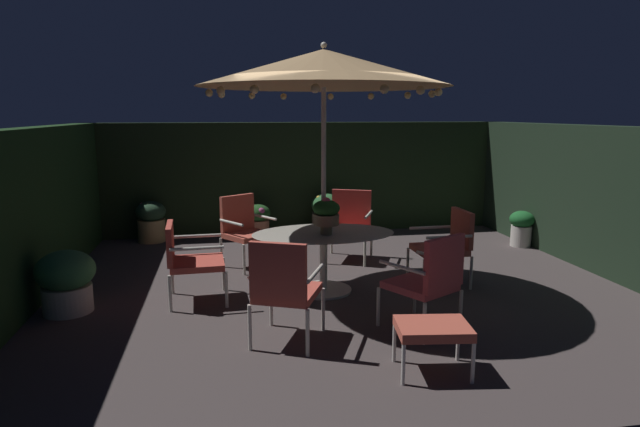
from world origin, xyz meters
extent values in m
cube|color=#453C3B|center=(0.00, 0.00, -0.01)|extent=(7.47, 6.74, 0.02)
cube|color=#1E2E18|center=(0.00, 3.22, 0.97)|extent=(7.47, 0.30, 1.95)
cube|color=#1A3618|center=(-3.58, 0.00, 0.97)|extent=(0.30, 6.74, 1.95)
cube|color=#1E2E1E|center=(3.58, 0.00, 0.97)|extent=(0.30, 6.74, 1.95)
cylinder|color=silver|center=(-0.25, -0.19, 0.01)|extent=(0.68, 0.68, 0.03)
cylinder|color=silver|center=(-0.25, -0.19, 0.35)|extent=(0.09, 0.09, 0.70)
ellipsoid|color=#B6B0A1|center=(-0.25, -0.19, 0.71)|extent=(1.69, 1.12, 0.03)
cylinder|color=silver|center=(-0.25, -0.19, 1.27)|extent=(0.06, 0.06, 2.54)
cone|color=tan|center=(-0.25, -0.19, 2.60)|extent=(2.85, 2.85, 0.41)
sphere|color=silver|center=(-0.25, -0.19, 2.85)|extent=(0.07, 0.07, 0.07)
sphere|color=#F9DB8C|center=(1.02, -0.23, 2.33)|extent=(0.08, 0.08, 0.08)
sphere|color=#F9DB8C|center=(0.92, 0.32, 2.33)|extent=(0.08, 0.08, 0.08)
sphere|color=#F9DB8C|center=(0.57, 0.78, 2.33)|extent=(0.08, 0.08, 0.08)
sphere|color=#F9DB8C|center=(0.07, 1.04, 2.33)|extent=(0.08, 0.08, 0.08)
sphere|color=#F9DB8C|center=(-0.57, 1.04, 2.33)|extent=(0.08, 0.08, 0.08)
sphere|color=#F9DB8C|center=(-1.00, 0.83, 2.33)|extent=(0.08, 0.08, 0.08)
sphere|color=#F9DB8C|center=(-1.38, 0.38, 2.33)|extent=(0.08, 0.08, 0.08)
sphere|color=#F9DB8C|center=(-1.52, -0.13, 2.33)|extent=(0.08, 0.08, 0.08)
sphere|color=#F9DB8C|center=(-1.39, -0.75, 2.33)|extent=(0.08, 0.08, 0.08)
sphere|color=#F9DB8C|center=(-1.08, -1.15, 2.33)|extent=(0.08, 0.08, 0.08)
sphere|color=#F9DB8C|center=(-0.55, -1.42, 2.33)|extent=(0.08, 0.08, 0.08)
sphere|color=#F9DB8C|center=(0.09, -1.41, 2.33)|extent=(0.08, 0.08, 0.08)
sphere|color=#F9DB8C|center=(0.52, -1.20, 2.33)|extent=(0.08, 0.08, 0.08)
sphere|color=#F9DB8C|center=(0.87, -0.78, 2.33)|extent=(0.08, 0.08, 0.08)
cylinder|color=#807250|center=(-0.24, -0.32, 0.79)|extent=(0.13, 0.13, 0.12)
cylinder|color=#7F6D4E|center=(-0.24, -0.32, 0.90)|extent=(0.30, 0.30, 0.12)
ellipsoid|color=#1C501E|center=(-0.24, -0.32, 1.04)|extent=(0.31, 0.31, 0.19)
sphere|color=#E75D74|center=(-0.24, -0.32, 1.11)|extent=(0.11, 0.11, 0.11)
cylinder|color=silver|center=(-1.43, 0.06, 0.20)|extent=(0.04, 0.04, 0.41)
cylinder|color=silver|center=(-1.40, -0.55, 0.20)|extent=(0.04, 0.04, 0.41)
cylinder|color=silver|center=(-2.02, 0.03, 0.20)|extent=(0.04, 0.04, 0.41)
cylinder|color=silver|center=(-1.99, -0.58, 0.20)|extent=(0.04, 0.04, 0.41)
cube|color=#C1493C|center=(-1.71, -0.26, 0.44)|extent=(0.61, 0.62, 0.07)
cube|color=#C1493C|center=(-2.00, -0.28, 0.69)|extent=(0.09, 0.58, 0.43)
cylinder|color=silver|center=(-1.73, 0.04, 0.69)|extent=(0.57, 0.06, 0.04)
cylinder|color=silver|center=(-1.70, -0.56, 0.69)|extent=(0.57, 0.06, 0.04)
cylinder|color=silver|center=(-0.96, -1.15, 0.22)|extent=(0.04, 0.04, 0.43)
cylinder|color=silver|center=(-0.47, -1.37, 0.22)|extent=(0.04, 0.04, 0.43)
cylinder|color=silver|center=(-1.20, -1.70, 0.22)|extent=(0.04, 0.04, 0.43)
cylinder|color=silver|center=(-0.71, -1.91, 0.22)|extent=(0.04, 0.04, 0.43)
cube|color=#C34F40|center=(-0.83, -1.53, 0.47)|extent=(0.72, 0.75, 0.07)
cube|color=#C34F40|center=(-0.95, -1.80, 0.76)|extent=(0.50, 0.26, 0.51)
cylinder|color=silver|center=(-1.08, -1.43, 0.68)|extent=(0.26, 0.54, 0.04)
cylinder|color=silver|center=(-0.59, -1.64, 0.68)|extent=(0.26, 0.54, 0.04)
cylinder|color=silver|center=(0.10, -1.34, 0.20)|extent=(0.04, 0.04, 0.40)
cylinder|color=silver|center=(0.58, -1.06, 0.20)|extent=(0.04, 0.04, 0.40)
cylinder|color=silver|center=(0.39, -1.85, 0.20)|extent=(0.04, 0.04, 0.40)
cylinder|color=silver|center=(0.87, -1.57, 0.20)|extent=(0.04, 0.04, 0.40)
cube|color=#BF4A4B|center=(0.49, -1.46, 0.44)|extent=(0.76, 0.77, 0.07)
cube|color=#BF4A4B|center=(0.63, -1.70, 0.72)|extent=(0.49, 0.32, 0.50)
cylinder|color=silver|center=(0.24, -1.60, 0.67)|extent=(0.31, 0.50, 0.04)
cylinder|color=silver|center=(0.73, -1.32, 0.67)|extent=(0.31, 0.50, 0.04)
cylinder|color=beige|center=(0.92, -0.45, 0.20)|extent=(0.04, 0.04, 0.41)
cylinder|color=beige|center=(0.91, 0.11, 0.20)|extent=(0.04, 0.04, 0.41)
cylinder|color=beige|center=(1.52, -0.44, 0.20)|extent=(0.04, 0.04, 0.41)
cylinder|color=beige|center=(1.51, 0.12, 0.20)|extent=(0.04, 0.04, 0.41)
cube|color=#B3503E|center=(1.22, -0.17, 0.44)|extent=(0.60, 0.55, 0.07)
cube|color=#B3503E|center=(1.51, -0.16, 0.71)|extent=(0.07, 0.53, 0.45)
cylinder|color=beige|center=(1.22, -0.44, 0.67)|extent=(0.58, 0.05, 0.04)
cylinder|color=beige|center=(1.21, 0.11, 0.67)|extent=(0.58, 0.05, 0.04)
cylinder|color=silver|center=(0.51, 0.75, 0.20)|extent=(0.04, 0.04, 0.41)
cylinder|color=silver|center=(-0.05, 1.00, 0.20)|extent=(0.04, 0.04, 0.41)
cylinder|color=silver|center=(0.75, 1.29, 0.20)|extent=(0.04, 0.04, 0.41)
cylinder|color=silver|center=(0.20, 1.54, 0.20)|extent=(0.04, 0.04, 0.41)
cube|color=#BA423C|center=(0.35, 1.15, 0.44)|extent=(0.78, 0.77, 0.07)
cube|color=#BA423C|center=(0.47, 1.41, 0.73)|extent=(0.56, 0.29, 0.52)
cylinder|color=silver|center=(0.63, 1.02, 0.69)|extent=(0.27, 0.53, 0.04)
cylinder|color=silver|center=(0.07, 1.27, 0.69)|extent=(0.27, 0.53, 0.04)
cylinder|color=silver|center=(-0.69, 0.96, 0.21)|extent=(0.04, 0.04, 0.41)
cylinder|color=silver|center=(-1.16, 0.64, 0.21)|extent=(0.04, 0.04, 0.41)
cylinder|color=silver|center=(-0.99, 1.40, 0.21)|extent=(0.04, 0.04, 0.41)
cylinder|color=silver|center=(-1.46, 1.08, 0.21)|extent=(0.04, 0.04, 0.41)
cube|color=#C55442|center=(-1.07, 1.02, 0.45)|extent=(0.75, 0.74, 0.07)
cube|color=#C55442|center=(-1.22, 1.23, 0.73)|extent=(0.48, 0.35, 0.50)
cylinder|color=silver|center=(-0.84, 1.18, 0.67)|extent=(0.31, 0.44, 0.04)
cylinder|color=silver|center=(-1.31, 0.86, 0.67)|extent=(0.31, 0.44, 0.04)
cylinder|color=silver|center=(0.01, -2.14, 0.17)|extent=(0.03, 0.03, 0.34)
cylinder|color=silver|center=(0.56, -2.22, 0.17)|extent=(0.03, 0.03, 0.34)
cylinder|color=silver|center=(-0.05, -2.55, 0.17)|extent=(0.03, 0.03, 0.34)
cylinder|color=silver|center=(0.50, -2.62, 0.17)|extent=(0.03, 0.03, 0.34)
cube|color=#C05441|center=(0.26, -2.38, 0.38)|extent=(0.64, 0.52, 0.08)
cylinder|color=tan|center=(-2.60, 2.83, 0.19)|extent=(0.45, 0.45, 0.37)
ellipsoid|color=#25422C|center=(-2.60, 2.83, 0.51)|extent=(0.49, 0.49, 0.34)
sphere|color=#DE4A7C|center=(-2.43, 2.86, 0.56)|extent=(0.08, 0.08, 0.08)
sphere|color=#D9577D|center=(-2.57, 2.98, 0.54)|extent=(0.07, 0.07, 0.07)
sphere|color=#E45574|center=(-2.74, 2.87, 0.62)|extent=(0.06, 0.06, 0.06)
sphere|color=#E25864|center=(-2.62, 2.70, 0.51)|extent=(0.09, 0.09, 0.09)
cylinder|color=beige|center=(3.28, 1.46, 0.17)|extent=(0.32, 0.32, 0.33)
ellipsoid|color=#1C5D29|center=(3.28, 1.46, 0.44)|extent=(0.39, 0.39, 0.27)
sphere|color=silver|center=(3.42, 1.49, 0.45)|extent=(0.11, 0.11, 0.11)
sphere|color=beige|center=(3.19, 1.58, 0.46)|extent=(0.07, 0.07, 0.07)
sphere|color=silver|center=(3.22, 1.37, 0.48)|extent=(0.08, 0.08, 0.08)
cylinder|color=beige|center=(-3.08, -0.39, 0.15)|extent=(0.51, 0.51, 0.30)
ellipsoid|color=#326E3E|center=(-3.08, -0.39, 0.46)|extent=(0.61, 0.61, 0.43)
sphere|color=red|center=(-2.93, -0.43, 0.49)|extent=(0.09, 0.09, 0.09)
sphere|color=red|center=(-3.22, -0.23, 0.48)|extent=(0.10, 0.10, 0.10)
sphere|color=#C53945|center=(-3.12, -0.53, 0.61)|extent=(0.08, 0.08, 0.08)
cylinder|color=#9F644A|center=(-0.84, 2.66, 0.17)|extent=(0.37, 0.37, 0.34)
ellipsoid|color=#214B20|center=(-0.84, 2.66, 0.45)|extent=(0.42, 0.42, 0.30)
sphere|color=#A74273|center=(-0.69, 2.68, 0.47)|extent=(0.07, 0.07, 0.07)
sphere|color=#AF3D8A|center=(-0.81, 2.77, 0.48)|extent=(0.09, 0.09, 0.09)
sphere|color=#B94087|center=(-0.89, 2.80, 0.53)|extent=(0.10, 0.10, 0.10)
sphere|color=#BE3575|center=(-0.96, 2.66, 0.49)|extent=(0.09, 0.09, 0.09)
sphere|color=#BD3787|center=(-0.90, 2.53, 0.49)|extent=(0.06, 0.06, 0.06)
sphere|color=#B1457D|center=(-0.79, 2.51, 0.52)|extent=(0.11, 0.11, 0.11)
cylinder|color=#7A6753|center=(0.35, 2.75, 0.20)|extent=(0.51, 0.51, 0.41)
ellipsoid|color=#2E6735|center=(0.35, 2.75, 0.55)|extent=(0.53, 0.53, 0.37)
sphere|color=#DFD652|center=(0.52, 2.75, 0.67)|extent=(0.08, 0.08, 0.08)
sphere|color=#F7CC4B|center=(0.40, 2.94, 0.65)|extent=(0.09, 0.09, 0.09)
sphere|color=yellow|center=(0.20, 2.71, 0.67)|extent=(0.08, 0.08, 0.08)
sphere|color=#F7D54B|center=(0.37, 2.58, 0.57)|extent=(0.09, 0.09, 0.09)
camera|label=1|loc=(-1.38, -6.33, 2.12)|focal=30.47mm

